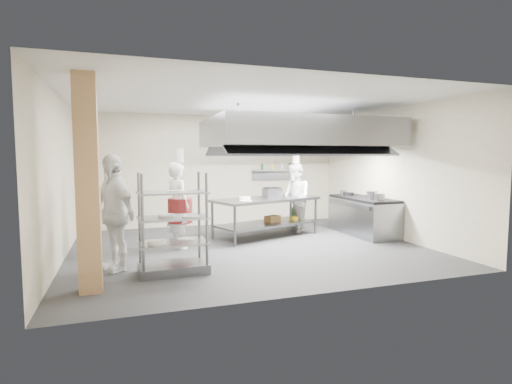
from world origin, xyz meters
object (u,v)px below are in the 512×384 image
object	(u,v)px
island	(266,217)
chef_head	(178,205)
cooking_range	(363,217)
chef_line	(295,198)
chef_plating	(114,213)
stockpot	(372,195)
pass_rack	(173,223)
griddle	(272,192)

from	to	relation	value
island	chef_head	size ratio (longest dim) A/B	1.44
cooking_range	chef_head	bearing A→B (deg)	-178.81
chef_line	chef_plating	distance (m)	4.70
chef_plating	chef_line	bearing A→B (deg)	87.65
chef_plating	cooking_range	bearing A→B (deg)	74.64
island	chef_head	world-z (taller)	chef_head
island	chef_line	distance (m)	0.97
island	chef_plating	world-z (taller)	chef_plating
chef_line	stockpot	bearing A→B (deg)	56.66
pass_rack	chef_plating	size ratio (longest dim) A/B	0.85
pass_rack	griddle	xyz separation A→B (m)	(2.74, 2.71, 0.19)
island	griddle	distance (m)	0.72
chef_plating	griddle	bearing A→B (deg)	92.63
cooking_range	chef_line	world-z (taller)	chef_line
pass_rack	cooking_range	world-z (taller)	pass_rack
chef_plating	griddle	size ratio (longest dim) A/B	4.80
chef_head	stockpot	bearing A→B (deg)	-116.58
stockpot	chef_plating	bearing A→B (deg)	-169.35
pass_rack	chef_plating	xyz separation A→B (m)	(-0.90, 0.47, 0.15)
chef_line	chef_plating	xyz separation A→B (m)	(-4.20, -2.11, 0.09)
pass_rack	stockpot	world-z (taller)	pass_rack
pass_rack	stockpot	bearing A→B (deg)	15.14
cooking_range	chef_head	size ratio (longest dim) A/B	1.13
griddle	chef_plating	bearing A→B (deg)	-156.54
griddle	island	bearing A→B (deg)	-137.03
stockpot	island	bearing A→B (deg)	161.16
island	pass_rack	xyz separation A→B (m)	(-2.45, -2.35, 0.36)
island	chef_line	xyz separation A→B (m)	(0.85, 0.23, 0.41)
pass_rack	stockpot	size ratio (longest dim) A/B	6.27
chef_line	chef_plating	bearing A→B (deg)	-62.24
chef_line	chef_head	bearing A→B (deg)	-73.51
cooking_range	chef_plating	distance (m)	5.87
chef_line	griddle	xyz separation A→B (m)	(-0.56, 0.13, 0.14)
cooking_range	stockpot	bearing A→B (deg)	-84.32
cooking_range	chef_line	distance (m)	1.71
chef_line	island	bearing A→B (deg)	-73.86
pass_rack	cooking_range	xyz separation A→B (m)	(4.78, 1.85, -0.39)
pass_rack	cooking_range	distance (m)	5.14
island	cooking_range	size ratio (longest dim) A/B	1.28
chef_head	chef_plating	world-z (taller)	chef_plating
chef_head	stockpot	distance (m)	4.50
pass_rack	chef_line	size ratio (longest dim) A/B	0.94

